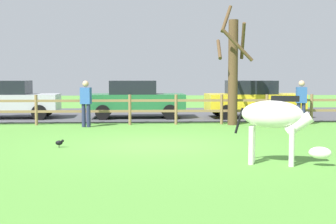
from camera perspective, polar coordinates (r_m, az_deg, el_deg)
ground_plane at (r=12.06m, az=-2.00°, el=-4.11°), size 60.00×60.00×0.00m
parking_asphalt at (r=21.29m, az=-2.43°, el=-0.27°), size 28.00×7.40×0.05m
paddock_fence at (r=16.97m, az=-4.77°, el=0.55°), size 20.64×0.11×1.12m
bare_tree at (r=17.00m, az=8.07°, el=5.46°), size 1.25×1.24×4.42m
zebra at (r=9.57m, az=13.34°, el=-0.91°), size 1.87×0.89×1.41m
crow_on_grass at (r=11.91m, az=-13.36°, el=-3.73°), size 0.21×0.10×0.20m
parked_car_yellow at (r=19.62m, az=10.57°, el=1.64°), size 4.05×1.99×1.56m
parked_car_silver at (r=20.08m, az=-19.25°, el=1.52°), size 4.07×2.01×1.56m
parked_car_green at (r=19.22m, az=-4.06°, el=1.64°), size 4.03×1.94×1.56m
visitor_left_of_tree at (r=17.41m, az=16.26°, el=1.38°), size 0.38×0.25×1.64m
visitor_right_of_tree at (r=16.36m, az=-10.19°, el=1.30°), size 0.40×0.30×1.64m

